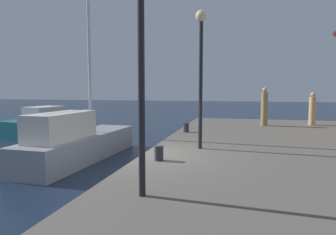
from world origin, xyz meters
name	(u,v)px	position (x,y,z in m)	size (l,w,h in m)	color
ground_plane	(143,180)	(0.00, 0.00, 0.00)	(120.00, 120.00, 0.00)	#162338
sailboat_grey	(77,142)	(-3.15, 1.72, 0.73)	(1.88, 6.36, 7.67)	gray
motorboat_teal	(44,124)	(-8.42, 7.15, 0.65)	(2.78, 4.89, 1.68)	#19606B
lamp_post_near_edge	(141,28)	(1.10, -3.44, 3.73)	(0.36, 0.36, 4.29)	black
lamp_post_mid_promenade	(201,55)	(1.54, 1.15, 3.76)	(0.36, 0.36, 4.33)	black
bollard_south	(186,128)	(0.46, 4.73, 1.00)	(0.24, 0.24, 0.40)	#2D2D33
bollard_center	(159,153)	(0.68, -0.75, 1.00)	(0.24, 0.24, 0.40)	#2D2D33
person_by_the_water	(264,108)	(3.99, 8.07, 1.74)	(0.34, 0.34, 1.98)	#937A4C
person_far_corner	(312,110)	(6.47, 8.88, 1.61)	(0.34, 0.34, 1.73)	tan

